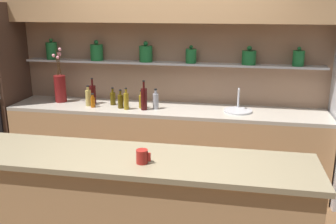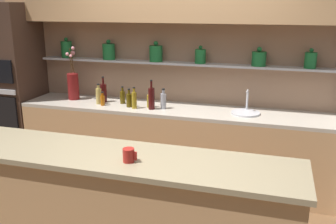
{
  "view_description": "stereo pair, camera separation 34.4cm",
  "coord_description": "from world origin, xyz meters",
  "px_view_note": "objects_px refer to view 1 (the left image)",
  "views": [
    {
      "loc": [
        0.72,
        -2.86,
        2.07
      ],
      "look_at": [
        0.11,
        0.39,
        1.12
      ],
      "focal_mm": 40.0,
      "sensor_mm": 36.0,
      "label": 1
    },
    {
      "loc": [
        1.05,
        -2.78,
        2.07
      ],
      "look_at": [
        0.11,
        0.39,
        1.12
      ],
      "focal_mm": 40.0,
      "sensor_mm": 36.0,
      "label": 2
    }
  ],
  "objects_px": {
    "sink_fixture": "(238,110)",
    "coffee_mug": "(142,157)",
    "bottle_oil_8": "(121,101)",
    "bottle_sauce_0": "(93,102)",
    "bottle_oil_1": "(141,101)",
    "bottle_oil_5": "(113,98)",
    "bottle_spirit_3": "(156,101)",
    "bottle_oil_2": "(126,101)",
    "bottle_wine_6": "(144,99)",
    "flower_vase": "(60,87)",
    "bottle_spirit_4": "(88,97)",
    "bottle_wine_7": "(93,94)"
  },
  "relations": [
    {
      "from": "sink_fixture",
      "to": "coffee_mug",
      "type": "xyz_separation_m",
      "value": [
        -0.64,
        -1.8,
        0.13
      ]
    },
    {
      "from": "bottle_oil_8",
      "to": "bottle_sauce_0",
      "type": "bearing_deg",
      "value": -175.6
    },
    {
      "from": "bottle_oil_1",
      "to": "bottle_oil_5",
      "type": "xyz_separation_m",
      "value": [
        -0.37,
        0.08,
        -0.0
      ]
    },
    {
      "from": "bottle_spirit_3",
      "to": "coffee_mug",
      "type": "relative_size",
      "value": 2.32
    },
    {
      "from": "bottle_oil_8",
      "to": "coffee_mug",
      "type": "height_order",
      "value": "bottle_oil_8"
    },
    {
      "from": "bottle_oil_2",
      "to": "coffee_mug",
      "type": "xyz_separation_m",
      "value": [
        0.61,
        -1.65,
        0.05
      ]
    },
    {
      "from": "bottle_spirit_3",
      "to": "bottle_wine_6",
      "type": "bearing_deg",
      "value": -153.2
    },
    {
      "from": "bottle_wine_6",
      "to": "bottle_oil_8",
      "type": "distance_m",
      "value": 0.29
    },
    {
      "from": "flower_vase",
      "to": "bottle_spirit_4",
      "type": "bearing_deg",
      "value": -16.39
    },
    {
      "from": "bottle_oil_5",
      "to": "bottle_spirit_3",
      "type": "bearing_deg",
      "value": -8.81
    },
    {
      "from": "bottle_oil_5",
      "to": "bottle_wine_6",
      "type": "distance_m",
      "value": 0.45
    },
    {
      "from": "sink_fixture",
      "to": "bottle_sauce_0",
      "type": "xyz_separation_m",
      "value": [
        -1.66,
        -0.13,
        0.05
      ]
    },
    {
      "from": "bottle_spirit_4",
      "to": "bottle_wine_6",
      "type": "distance_m",
      "value": 0.69
    },
    {
      "from": "bottle_oil_2",
      "to": "bottle_spirit_4",
      "type": "bearing_deg",
      "value": 171.62
    },
    {
      "from": "bottle_spirit_3",
      "to": "coffee_mug",
      "type": "distance_m",
      "value": 1.76
    },
    {
      "from": "sink_fixture",
      "to": "bottle_spirit_4",
      "type": "height_order",
      "value": "sink_fixture"
    },
    {
      "from": "bottle_oil_1",
      "to": "bottle_spirit_3",
      "type": "xyz_separation_m",
      "value": [
        0.17,
        -0.01,
        0.01
      ]
    },
    {
      "from": "bottle_wine_7",
      "to": "bottle_spirit_4",
      "type": "bearing_deg",
      "value": -99.1
    },
    {
      "from": "bottle_spirit_4",
      "to": "bottle_wine_6",
      "type": "relative_size",
      "value": 0.72
    },
    {
      "from": "bottle_oil_2",
      "to": "coffee_mug",
      "type": "distance_m",
      "value": 1.76
    },
    {
      "from": "bottle_oil_1",
      "to": "bottle_oil_5",
      "type": "relative_size",
      "value": 1.0
    },
    {
      "from": "bottle_spirit_4",
      "to": "bottle_wine_7",
      "type": "xyz_separation_m",
      "value": [
        0.02,
        0.1,
        0.02
      ]
    },
    {
      "from": "bottle_oil_8",
      "to": "coffee_mug",
      "type": "relative_size",
      "value": 2.16
    },
    {
      "from": "bottle_sauce_0",
      "to": "bottle_oil_2",
      "type": "xyz_separation_m",
      "value": [
        0.41,
        -0.02,
        0.03
      ]
    },
    {
      "from": "sink_fixture",
      "to": "bottle_oil_2",
      "type": "height_order",
      "value": "bottle_oil_2"
    },
    {
      "from": "coffee_mug",
      "to": "bottle_wine_6",
      "type": "bearing_deg",
      "value": 103.75
    },
    {
      "from": "bottle_wine_7",
      "to": "bottle_oil_8",
      "type": "distance_m",
      "value": 0.41
    },
    {
      "from": "flower_vase",
      "to": "bottle_oil_1",
      "type": "distance_m",
      "value": 1.06
    },
    {
      "from": "bottle_oil_1",
      "to": "bottle_wine_7",
      "type": "xyz_separation_m",
      "value": [
        -0.62,
        0.08,
        0.03
      ]
    },
    {
      "from": "bottle_sauce_0",
      "to": "coffee_mug",
      "type": "distance_m",
      "value": 1.96
    },
    {
      "from": "bottle_oil_1",
      "to": "bottle_oil_8",
      "type": "bearing_deg",
      "value": -168.81
    },
    {
      "from": "bottle_wine_6",
      "to": "coffee_mug",
      "type": "xyz_separation_m",
      "value": [
        0.41,
        -1.67,
        0.02
      ]
    },
    {
      "from": "bottle_sauce_0",
      "to": "bottle_spirit_3",
      "type": "height_order",
      "value": "bottle_spirit_3"
    },
    {
      "from": "bottle_sauce_0",
      "to": "bottle_spirit_4",
      "type": "distance_m",
      "value": 0.1
    },
    {
      "from": "coffee_mug",
      "to": "bottle_spirit_4",
      "type": "bearing_deg",
      "value": 122.51
    },
    {
      "from": "sink_fixture",
      "to": "bottle_wine_7",
      "type": "distance_m",
      "value": 1.73
    },
    {
      "from": "bottle_oil_1",
      "to": "bottle_spirit_4",
      "type": "relative_size",
      "value": 0.87
    },
    {
      "from": "bottle_spirit_4",
      "to": "bottle_spirit_3",
      "type": "bearing_deg",
      "value": 0.81
    },
    {
      "from": "sink_fixture",
      "to": "bottle_sauce_0",
      "type": "height_order",
      "value": "sink_fixture"
    },
    {
      "from": "bottle_oil_2",
      "to": "bottle_oil_5",
      "type": "xyz_separation_m",
      "value": [
        -0.22,
        0.17,
        -0.02
      ]
    },
    {
      "from": "bottle_oil_1",
      "to": "bottle_spirit_4",
      "type": "xyz_separation_m",
      "value": [
        -0.64,
        -0.02,
        0.02
      ]
    },
    {
      "from": "bottle_oil_1",
      "to": "bottle_wine_6",
      "type": "height_order",
      "value": "bottle_wine_6"
    },
    {
      "from": "bottle_oil_2",
      "to": "bottle_oil_5",
      "type": "height_order",
      "value": "bottle_oil_2"
    },
    {
      "from": "flower_vase",
      "to": "bottle_wine_6",
      "type": "xyz_separation_m",
      "value": [
        1.1,
        -0.17,
        -0.06
      ]
    },
    {
      "from": "bottle_spirit_4",
      "to": "bottle_oil_8",
      "type": "xyz_separation_m",
      "value": [
        0.41,
        -0.03,
        -0.02
      ]
    },
    {
      "from": "bottle_spirit_4",
      "to": "bottle_oil_8",
      "type": "relative_size",
      "value": 1.12
    },
    {
      "from": "bottle_oil_5",
      "to": "bottle_oil_8",
      "type": "xyz_separation_m",
      "value": [
        0.14,
        -0.13,
        0.0
      ]
    },
    {
      "from": "bottle_oil_1",
      "to": "bottle_oil_5",
      "type": "distance_m",
      "value": 0.38
    },
    {
      "from": "bottle_oil_5",
      "to": "bottle_wine_7",
      "type": "bearing_deg",
      "value": 178.84
    },
    {
      "from": "bottle_oil_5",
      "to": "bottle_oil_8",
      "type": "distance_m",
      "value": 0.18
    }
  ]
}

